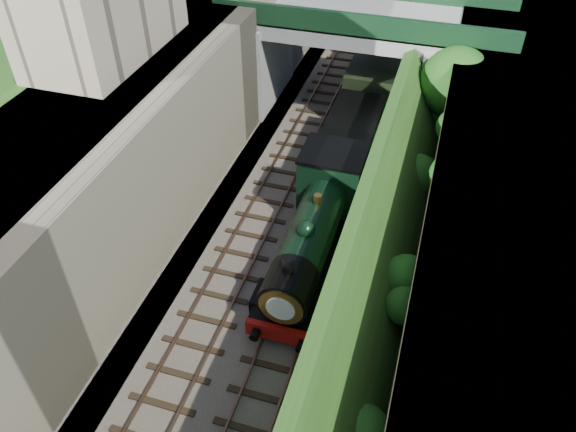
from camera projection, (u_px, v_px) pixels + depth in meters
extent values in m
cube|color=#473F38|center=(337.00, 144.00, 32.21)|extent=(10.00, 90.00, 0.20)
cube|color=#756B56|center=(244.00, 76.00, 31.21)|extent=(1.00, 90.00, 7.00)
cube|color=#262628|center=(186.00, 68.00, 31.99)|extent=(6.00, 90.00, 7.00)
cube|color=#262628|center=(525.00, 124.00, 28.12)|extent=(8.00, 90.00, 6.25)
cube|color=#1E4714|center=(432.00, 117.00, 29.40)|extent=(4.02, 90.00, 6.36)
sphere|color=#194C14|center=(404.00, 306.00, 18.58)|extent=(1.33, 1.33, 1.33)
sphere|color=#194C14|center=(406.00, 279.00, 19.75)|extent=(1.76, 1.76, 1.76)
sphere|color=#194C14|center=(452.00, 175.00, 21.90)|extent=(1.76, 1.76, 1.76)
sphere|color=#194C14|center=(417.00, 177.00, 25.38)|extent=(2.15, 2.15, 2.15)
sphere|color=#194C14|center=(454.00, 127.00, 25.08)|extent=(1.62, 1.62, 1.62)
sphere|color=#194C14|center=(439.00, 107.00, 29.19)|extent=(2.31, 2.31, 2.31)
sphere|color=#194C14|center=(415.00, 111.00, 32.93)|extent=(2.17, 2.17, 2.17)
sphere|color=#194C14|center=(466.00, 47.00, 31.64)|extent=(1.79, 1.79, 1.79)
sphere|color=#194C14|center=(471.00, 18.00, 34.80)|extent=(1.63, 1.63, 1.63)
sphere|color=#194C14|center=(471.00, 8.00, 36.52)|extent=(2.16, 2.16, 2.16)
sphere|color=#194C14|center=(439.00, 28.00, 41.44)|extent=(1.62, 1.62, 1.62)
sphere|color=#194C14|center=(450.00, 4.00, 43.49)|extent=(1.65, 1.65, 1.65)
cube|color=black|center=(303.00, 136.00, 32.56)|extent=(2.50, 90.00, 0.07)
cube|color=brown|center=(291.00, 133.00, 32.66)|extent=(0.08, 90.00, 0.14)
cube|color=brown|center=(315.00, 137.00, 32.34)|extent=(0.08, 90.00, 0.14)
cube|color=black|center=(357.00, 145.00, 31.85)|extent=(2.50, 90.00, 0.07)
cube|color=brown|center=(345.00, 142.00, 31.95)|extent=(0.08, 90.00, 0.14)
cube|color=brown|center=(370.00, 146.00, 31.63)|extent=(0.08, 90.00, 0.14)
cube|color=gray|center=(367.00, 23.00, 31.35)|extent=(16.00, 6.00, 0.90)
cube|color=#153C20|center=(359.00, 26.00, 28.66)|extent=(16.00, 0.30, 1.20)
cube|color=gray|center=(267.00, 57.00, 34.54)|extent=(1.40, 6.40, 5.70)
cube|color=gray|center=(444.00, 81.00, 32.16)|extent=(2.40, 6.40, 5.70)
cube|color=gray|center=(102.00, 8.00, 24.17)|extent=(4.00, 8.00, 4.00)
cylinder|color=black|center=(446.00, 128.00, 29.56)|extent=(0.30, 0.30, 4.40)
sphere|color=#194C14|center=(456.00, 83.00, 27.87)|extent=(3.60, 3.60, 3.60)
sphere|color=#194C14|center=(465.00, 88.00, 28.73)|extent=(2.40, 2.40, 2.40)
cube|color=black|center=(309.00, 267.00, 24.19)|extent=(2.40, 8.40, 0.60)
cube|color=black|center=(316.00, 242.00, 24.56)|extent=(2.70, 10.00, 0.35)
cube|color=maroon|center=(280.00, 334.00, 20.92)|extent=(2.70, 0.25, 0.70)
cylinder|color=black|center=(312.00, 232.00, 23.13)|extent=(1.90, 5.60, 1.90)
cylinder|color=black|center=(288.00, 290.00, 20.73)|extent=(1.96, 1.80, 1.96)
cylinder|color=white|center=(280.00, 309.00, 20.02)|extent=(1.10, 0.05, 1.10)
cylinder|color=black|center=(288.00, 267.00, 19.95)|extent=(0.44, 0.44, 0.90)
sphere|color=black|center=(306.00, 230.00, 21.75)|extent=(0.76, 0.76, 0.76)
cylinder|color=#A57F33|center=(318.00, 200.00, 22.99)|extent=(0.32, 0.32, 0.50)
cube|color=black|center=(332.00, 179.00, 25.64)|extent=(2.75, 2.40, 2.80)
cube|color=black|center=(334.00, 153.00, 24.70)|extent=(2.85, 2.50, 0.15)
cube|color=black|center=(262.00, 299.00, 22.35)|extent=(0.60, 1.40, 0.90)
cube|color=black|center=(323.00, 313.00, 21.80)|extent=(0.60, 1.40, 0.90)
cube|color=black|center=(350.00, 163.00, 30.17)|extent=(2.30, 6.00, 0.50)
cube|color=black|center=(350.00, 159.00, 30.01)|extent=(2.60, 6.00, 0.50)
cube|color=black|center=(352.00, 140.00, 29.23)|extent=(2.70, 6.00, 2.40)
cube|color=black|center=(353.00, 119.00, 28.41)|extent=(2.50, 5.60, 0.20)
cube|color=black|center=(388.00, 64.00, 39.35)|extent=(2.30, 17.00, 0.40)
cube|color=black|center=(388.00, 61.00, 39.18)|extent=(2.50, 17.00, 0.50)
cube|color=black|center=(391.00, 40.00, 38.21)|extent=(2.80, 18.00, 2.70)
cube|color=slate|center=(394.00, 18.00, 37.23)|extent=(2.90, 18.00, 0.50)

